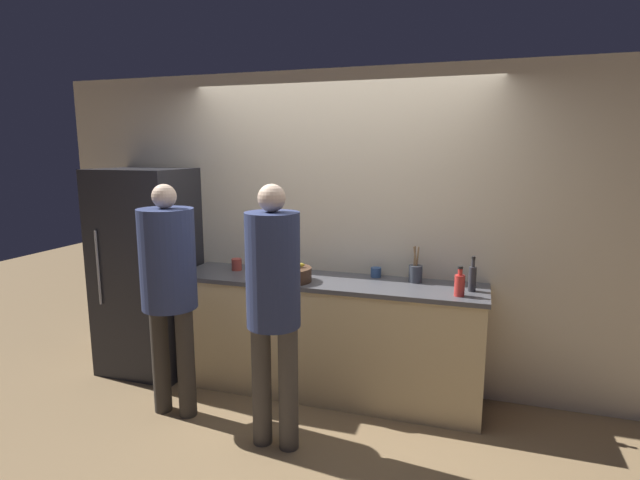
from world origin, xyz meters
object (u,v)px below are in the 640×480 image
Objects in this scene: cup_blue at (376,272)px; cup_red at (237,264)px; refrigerator at (148,271)px; fruit_bowl at (291,274)px; bottle_dark at (472,278)px; person_center at (273,295)px; utensil_crock at (416,273)px; person_left at (169,277)px; bottle_red at (460,284)px.

cup_red is at bearing -173.38° from cup_blue.
refrigerator is at bearing -173.36° from cup_red.
bottle_dark reaches higher than fruit_bowl.
person_center is 17.60× the size of cup_red.
refrigerator is at bearing -175.67° from utensil_crock.
fruit_bowl is (0.74, 0.53, -0.05)m from person_left.
utensil_crock is 0.45m from bottle_red.
bottle_dark is (1.35, 0.14, 0.05)m from fruit_bowl.
person_center is 1.14m from cup_red.
person_left is at bearing -147.18° from cup_blue.
person_center is at bearing -50.88° from cup_red.
refrigerator reaches higher than person_left.
fruit_bowl is at bearing -173.93° from bottle_dark.
cup_red is at bearing 173.61° from bottle_red.
refrigerator is 2.76m from bottle_dark.
bottle_red is 0.83× the size of bottle_dark.
bottle_red reaches higher than cup_red.
bottle_dark is (0.08, 0.15, 0.02)m from bottle_red.
fruit_bowl reaches higher than cup_blue.
bottle_red is at bearing -27.30° from cup_blue.
bottle_dark is at bearing -1.54° from cup_red.
bottle_red is at bearing -6.39° from cup_red.
bottle_dark is 2.57× the size of cup_red.
person_left is 1.60m from cup_blue.
utensil_crock reaches higher than cup_blue.
cup_blue is (1.18, 0.14, -0.01)m from cup_red.
fruit_bowl is (1.40, -0.10, 0.11)m from refrigerator.
refrigerator is 0.93m from person_left.
person_center is 6.84× the size of bottle_dark.
utensil_crock is (2.33, 0.18, 0.12)m from refrigerator.
person_center is (0.89, -0.15, -0.01)m from person_left.
person_left is 0.75m from cup_red.
refrigerator is 1.41m from fruit_bowl.
fruit_bowl is at bearing 35.93° from person_left.
utensil_crock is at bearing -10.02° from cup_blue.
bottle_red is (0.34, -0.29, 0.01)m from utensil_crock.
bottle_red is 2.14× the size of cup_red.
person_center reaches higher than person_left.
utensil_crock is at bearing 140.10° from bottle_red.
refrigerator is at bearing -179.06° from bottle_dark.
person_center is at bearing -77.77° from fruit_bowl.
person_center is 1.31m from bottle_red.
refrigerator reaches higher than bottle_red.
utensil_crock is at bearing 4.33° from refrigerator.
person_left is 6.15× the size of utensil_crock.
cup_red is 1.20× the size of cup_blue.
cup_red is (-1.92, 0.05, -0.05)m from bottle_dark.
cup_blue is (-0.75, 0.19, -0.06)m from bottle_dark.
bottle_red is at bearing -39.90° from utensil_crock.
person_left is 2.20m from bottle_dark.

